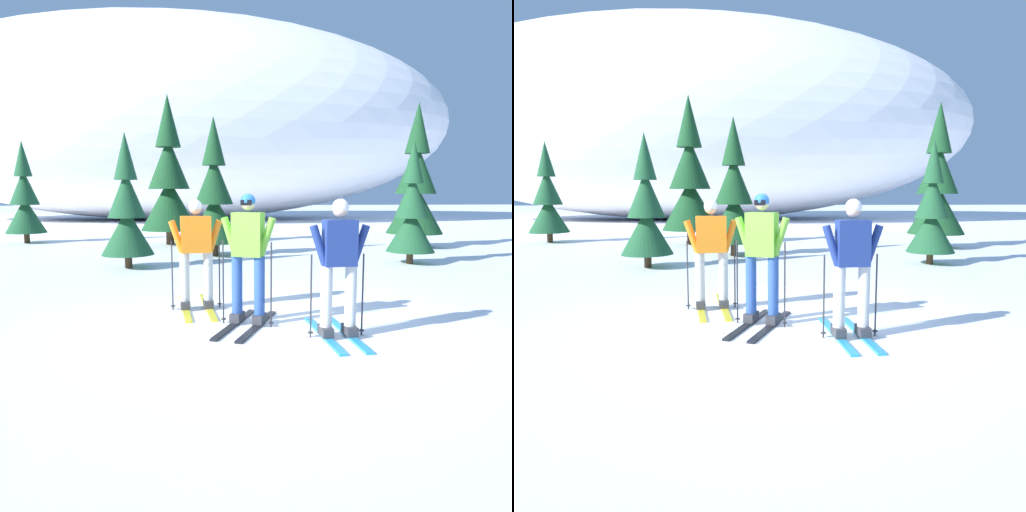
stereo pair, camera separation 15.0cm
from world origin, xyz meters
TOP-DOWN VIEW (x-y plane):
  - ground_plane at (0.00, 0.00)m, footprint 120.00×120.00m
  - skier_navy_jacket at (0.59, -0.62)m, footprint 0.78×1.64m
  - skier_orange_jacket at (-1.24, 1.01)m, footprint 0.84×1.84m
  - skier_lime_jacket at (-0.50, 0.09)m, footprint 0.99×1.64m
  - pine_tree_far_left at (-7.70, 11.53)m, footprint 1.40×1.40m
  - pine_tree_left at (-3.04, 5.36)m, footprint 1.25×1.25m
  - pine_tree_center_left at (-2.51, 10.58)m, footprint 1.97×1.97m
  - pine_tree_center_right at (-0.96, 7.40)m, footprint 1.52×1.52m
  - pine_tree_right at (4.02, 5.45)m, footprint 1.20×1.20m
  - pine_tree_far_right at (5.60, 8.99)m, footprint 1.81×1.81m
  - snow_ridge_background at (-3.97, 26.16)m, footprint 37.17×16.35m

SIDE VIEW (x-z plane):
  - ground_plane at x=0.00m, z-range 0.00..0.00m
  - skier_orange_jacket at x=-1.24m, z-range 0.05..1.77m
  - skier_navy_jacket at x=0.59m, z-range 0.04..1.79m
  - skier_lime_jacket at x=-0.50m, z-range 0.05..1.86m
  - pine_tree_right at x=4.02m, z-range -0.25..2.86m
  - pine_tree_left at x=-3.04m, z-range -0.26..2.97m
  - pine_tree_far_left at x=-7.70m, z-range -0.30..3.33m
  - pine_tree_center_right at x=-0.96m, z-range -0.32..3.60m
  - pine_tree_far_right at x=5.60m, z-range -0.38..4.30m
  - pine_tree_center_left at x=-2.51m, z-range -0.42..4.69m
  - snow_ridge_background at x=-3.97m, z-range 0.00..12.69m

